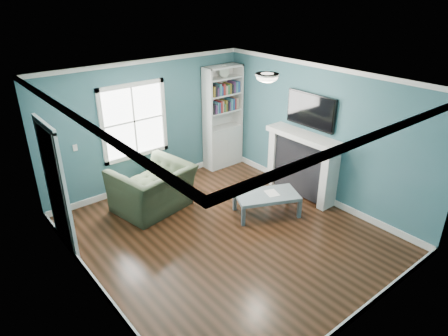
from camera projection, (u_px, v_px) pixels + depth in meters
floor at (227, 235)px, 6.80m from camera, size 5.00×5.00×0.00m
room_walls at (227, 149)px, 6.13m from camera, size 5.00×5.00×5.00m
trim at (227, 169)px, 6.27m from camera, size 4.50×5.00×2.60m
window at (134, 121)px, 7.76m from camera, size 1.40×0.06×1.50m
bookshelf at (223, 127)px, 9.04m from camera, size 0.90×0.35×2.31m
fireplace at (302, 165)px, 7.86m from camera, size 0.44×1.58×1.30m
tv at (311, 111)px, 7.46m from camera, size 0.06×1.10×0.65m
door at (56, 188)px, 6.06m from camera, size 0.12×0.98×2.17m
ceiling_fixture at (267, 77)px, 6.30m from camera, size 0.38×0.38×0.15m
light_switch at (75, 148)px, 7.18m from camera, size 0.08×0.01×0.12m
recliner at (152, 181)px, 7.34m from camera, size 1.46×1.10×1.16m
coffee_table at (267, 197)px, 7.27m from camera, size 1.28×1.03×0.41m
paper_sheet at (272, 193)px, 7.29m from camera, size 0.29×0.33×0.00m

